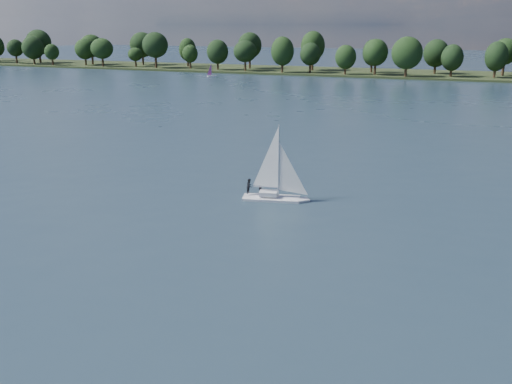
% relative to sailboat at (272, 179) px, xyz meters
% --- Properties ---
extents(ground, '(700.00, 700.00, 0.00)m').
position_rel_sailboat_xyz_m(ground, '(8.29, 58.78, -2.44)').
color(ground, '#233342').
rests_on(ground, ground).
extents(far_shore, '(660.00, 40.00, 1.50)m').
position_rel_sailboat_xyz_m(far_shore, '(8.29, 170.78, -2.44)').
color(far_shore, black).
rests_on(far_shore, ground).
extents(sailboat, '(6.88, 3.29, 8.73)m').
position_rel_sailboat_xyz_m(sailboat, '(0.00, 0.00, 0.00)').
color(sailboat, silver).
rests_on(sailboat, ground).
extents(dinghy_pink, '(3.16, 3.14, 5.11)m').
position_rel_sailboat_xyz_m(dinghy_pink, '(-74.17, 136.21, -1.23)').
color(dinghy_pink, silver).
rests_on(dinghy_pink, ground).
extents(pontoon, '(4.02, 2.04, 0.50)m').
position_rel_sailboat_xyz_m(pontoon, '(-186.20, 154.54, -2.44)').
color(pontoon, '#585A5D').
rests_on(pontoon, ground).
extents(treeline, '(562.83, 74.03, 17.81)m').
position_rel_sailboat_xyz_m(treeline, '(8.75, 167.00, 5.65)').
color(treeline, black).
rests_on(treeline, ground).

